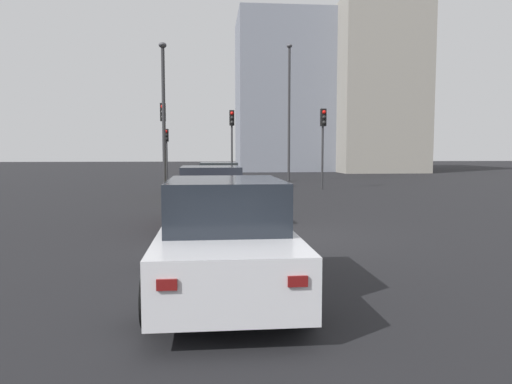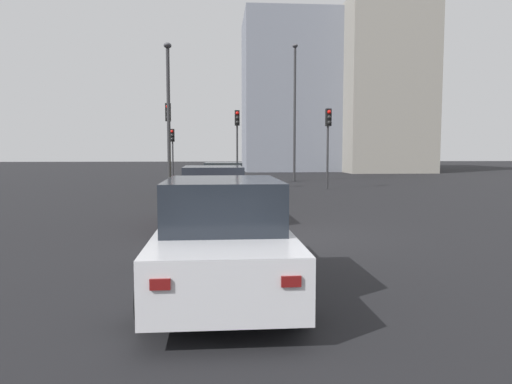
{
  "view_description": "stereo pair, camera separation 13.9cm",
  "coord_description": "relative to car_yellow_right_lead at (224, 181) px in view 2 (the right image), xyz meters",
  "views": [
    {
      "loc": [
        -11.55,
        1.75,
        2.03
      ],
      "look_at": [
        -2.66,
        0.93,
        1.27
      ],
      "focal_mm": 34.15,
      "sensor_mm": 36.0,
      "label": 1
    },
    {
      "loc": [
        -11.56,
        1.61,
        2.03
      ],
      "look_at": [
        -2.66,
        0.93,
        1.27
      ],
      "focal_mm": 34.15,
      "sensor_mm": 36.0,
      "label": 2
    }
  ],
  "objects": [
    {
      "name": "car_white_right_third",
      "position": [
        -14.08,
        0.15,
        0.04
      ],
      "size": [
        4.79,
        2.02,
        1.63
      ],
      "rotation": [
        0.0,
        0.0,
        0.01
      ],
      "color": "silver",
      "rests_on": "ground_plane"
    },
    {
      "name": "building_facade_center",
      "position": [
        28.68,
        -7.41,
        6.97
      ],
      "size": [
        8.96,
        10.07,
        15.41
      ],
      "primitive_type": "cube",
      "color": "gray",
      "rests_on": "ground_plane"
    },
    {
      "name": "traffic_light_near_left",
      "position": [
        4.07,
        2.74,
        2.42
      ],
      "size": [
        0.32,
        0.29,
        4.41
      ],
      "rotation": [
        0.0,
        0.0,
        3.2
      ],
      "color": "#2D2D30",
      "rests_on": "ground_plane"
    },
    {
      "name": "street_lamp_kerbside",
      "position": [
        11.07,
        -4.82,
        4.42
      ],
      "size": [
        0.56,
        0.36,
        8.97
      ],
      "color": "#2D2D30",
      "rests_on": "ground_plane"
    },
    {
      "name": "traffic_light_far_right",
      "position": [
        8.06,
        -0.91,
        2.43
      ],
      "size": [
        0.32,
        0.29,
        4.42
      ],
      "rotation": [
        0.0,
        0.0,
        3.17
      ],
      "color": "#2D2D30",
      "rests_on": "ground_plane"
    },
    {
      "name": "street_lamp_far",
      "position": [
        1.71,
        2.48,
        3.36
      ],
      "size": [
        0.56,
        0.36,
        6.91
      ],
      "color": "#2D2D30",
      "rests_on": "ground_plane"
    },
    {
      "name": "traffic_light_near_right",
      "position": [
        14.0,
        3.48,
        1.84
      ],
      "size": [
        0.32,
        0.3,
        3.56
      ],
      "rotation": [
        0.0,
        0.0,
        3.03
      ],
      "color": "#2D2D30",
      "rests_on": "ground_plane"
    },
    {
      "name": "building_facade_left",
      "position": [
        27.73,
        -15.41,
        7.1
      ],
      "size": [
        14.11,
        7.92,
        15.68
      ],
      "primitive_type": "cube",
      "color": "gray",
      "rests_on": "ground_plane"
    },
    {
      "name": "ground_plane",
      "position": [
        -9.5,
        -1.41,
        -0.84
      ],
      "size": [
        160.0,
        160.0,
        0.2
      ],
      "primitive_type": "cube",
      "color": "black"
    },
    {
      "name": "car_yellow_right_lead",
      "position": [
        0.0,
        0.0,
        0.0
      ],
      "size": [
        4.59,
        2.08,
        1.53
      ],
      "rotation": [
        0.0,
        0.0,
        -0.02
      ],
      "color": "gold",
      "rests_on": "ground_plane"
    },
    {
      "name": "car_maroon_right_second",
      "position": [
        -7.78,
        0.36,
        0.03
      ],
      "size": [
        4.42,
        2.05,
        1.61
      ],
      "rotation": [
        0.0,
        0.0,
        0.02
      ],
      "color": "#510F16",
      "rests_on": "ground_plane"
    },
    {
      "name": "traffic_light_far_left",
      "position": [
        4.04,
        -5.49,
        2.28
      ],
      "size": [
        0.33,
        0.3,
        4.2
      ],
      "rotation": [
        0.0,
        0.0,
        3.27
      ],
      "color": "#2D2D30",
      "rests_on": "ground_plane"
    }
  ]
}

